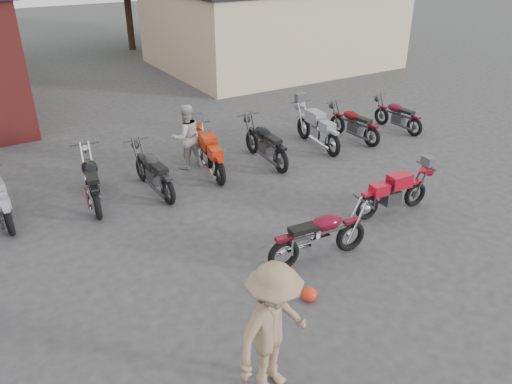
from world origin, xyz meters
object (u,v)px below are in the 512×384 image
person_light (186,137)px  row_bike_5 (265,141)px  row_bike_4 (210,151)px  vintage_motorcycle (321,233)px  row_bike_3 (153,169)px  person_tan (273,330)px  sportbike (394,190)px  row_bike_8 (397,114)px  helmet (309,294)px  row_bike_7 (354,122)px  row_bike_6 (317,126)px  row_bike_2 (91,178)px

person_light → row_bike_5: 2.10m
row_bike_4 → vintage_motorcycle: bearing=-171.2°
row_bike_3 → row_bike_5: 3.21m
vintage_motorcycle → person_tan: 3.18m
person_light → person_tan: 7.56m
sportbike → row_bike_8: bearing=48.3°
vintage_motorcycle → helmet: 1.33m
person_light → row_bike_5: bearing=155.8°
helmet → row_bike_7: row_bike_7 is taller
person_light → row_bike_6: bearing=168.8°
row_bike_5 → row_bike_8: row_bike_5 is taller
row_bike_4 → person_tan: bearing=169.1°
sportbike → person_light: (-2.83, 4.61, 0.32)m
helmet → person_tan: size_ratio=0.14×
person_tan → helmet: bearing=20.5°
row_bike_4 → sportbike: bearing=-139.0°
row_bike_2 → row_bike_6: 6.48m
person_light → row_bike_6: 3.88m
row_bike_2 → row_bike_5: 4.59m
vintage_motorcycle → row_bike_4: row_bike_4 is taller
person_tan → row_bike_6: 8.90m
vintage_motorcycle → row_bike_7: vintage_motorcycle is taller
person_tan → row_bike_4: 7.09m
row_bike_2 → row_bike_6: size_ratio=1.00×
person_tan → row_bike_8: person_tan is taller
row_bike_4 → helmet: bearing=179.5°
person_light → sportbike: bearing=119.4°
person_light → row_bike_8: 6.91m
sportbike → person_light: bearing=126.3°
row_bike_7 → vintage_motorcycle: bearing=127.8°
vintage_motorcycle → row_bike_5: bearing=75.8°
vintage_motorcycle → row_bike_5: size_ratio=0.96×
row_bike_2 → row_bike_3: 1.40m
row_bike_5 → sportbike: bearing=-164.2°
person_tan → row_bike_5: person_tan is taller
person_light → row_bike_7: person_light is taller
person_light → row_bike_8: bearing=171.3°
vintage_motorcycle → row_bike_7: (4.78, 4.48, -0.03)m
row_bike_8 → row_bike_3: bearing=86.8°
row_bike_2 → row_bike_6: (6.48, 0.09, 0.00)m
person_tan → row_bike_3: bearing=65.3°
helmet → row_bike_3: size_ratio=0.14×
vintage_motorcycle → row_bike_5: 4.72m
row_bike_6 → row_bike_8: 3.04m
helmet → row_bike_2: 5.80m
helmet → row_bike_5: size_ratio=0.13×
row_bike_3 → person_tan: bearing=170.0°
row_bike_2 → row_bike_5: (4.59, -0.09, -0.01)m
row_bike_2 → row_bike_3: size_ratio=1.05×
row_bike_5 → person_tan: bearing=150.8°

